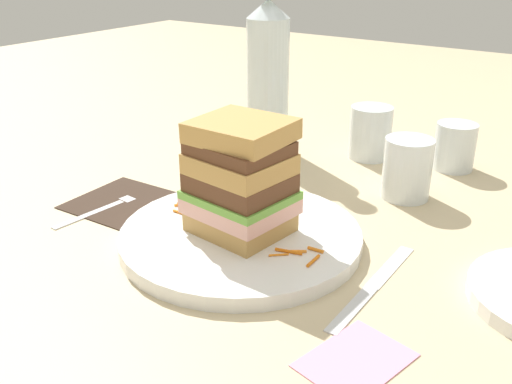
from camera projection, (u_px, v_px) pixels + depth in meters
ground_plane at (246, 239)px, 0.72m from camera, size 3.00×3.00×0.00m
main_plate at (242, 237)px, 0.71m from camera, size 0.29×0.29×0.02m
sandwich at (242, 179)px, 0.68m from camera, size 0.12×0.11×0.14m
carrot_shred_0 at (181, 213)px, 0.75m from camera, size 0.02×0.00×0.00m
carrot_shred_1 at (189, 204)px, 0.77m from camera, size 0.03×0.02×0.00m
carrot_shred_2 at (203, 211)px, 0.75m from camera, size 0.01×0.03×0.00m
carrot_shred_3 at (202, 213)px, 0.74m from camera, size 0.02×0.02×0.00m
carrot_shred_4 at (181, 205)px, 0.77m from camera, size 0.01×0.02×0.00m
carrot_shred_5 at (279, 255)px, 0.65m from camera, size 0.02×0.02×0.00m
carrot_shred_6 at (289, 251)px, 0.65m from camera, size 0.03×0.01×0.00m
carrot_shred_7 at (316, 250)px, 0.66m from camera, size 0.02×0.00×0.00m
carrot_shred_8 at (313, 261)px, 0.63m from camera, size 0.00×0.03×0.00m
carrot_shred_9 at (299, 251)px, 0.65m from camera, size 0.02×0.01×0.00m
napkin_dark at (122, 201)px, 0.82m from camera, size 0.13×0.14×0.00m
fork at (109, 204)px, 0.81m from camera, size 0.03×0.17×0.00m
knife at (371, 288)px, 0.62m from camera, size 0.02×0.20×0.00m
juice_glass at (407, 171)px, 0.82m from camera, size 0.07×0.07×0.09m
water_bottle at (268, 75)px, 0.97m from camera, size 0.07×0.07×0.30m
empty_tumbler_0 at (455, 146)px, 0.93m from camera, size 0.06×0.06×0.08m
empty_tumbler_1 at (371, 133)px, 0.97m from camera, size 0.07×0.07×0.09m
napkin_pink at (355, 360)px, 0.51m from camera, size 0.09×0.11×0.00m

